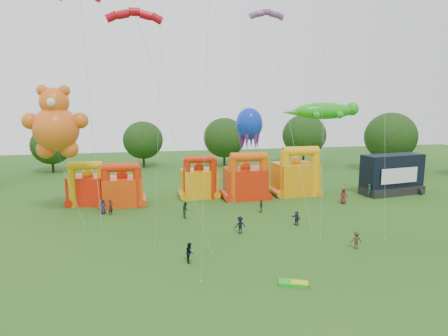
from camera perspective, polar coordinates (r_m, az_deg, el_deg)
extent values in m
plane|color=#1F5317|center=(27.88, 7.15, -18.36)|extent=(160.00, 160.00, 0.00)
cylinder|color=#352314|center=(79.75, 22.49, 0.88)|extent=(0.44, 0.44, 3.72)
ellipsoid|color=#1B3911|center=(79.24, 22.71, 4.13)|extent=(9.30, 9.30, 8.89)
cylinder|color=#352314|center=(82.87, 11.28, 1.67)|extent=(0.44, 0.44, 3.51)
ellipsoid|color=#1B3911|center=(82.40, 11.38, 4.63)|extent=(8.77, 8.78, 8.39)
cylinder|color=#352314|center=(79.68, 0.04, 1.47)|extent=(0.44, 0.44, 3.30)
ellipsoid|color=#1B3911|center=(79.20, 0.05, 4.36)|extent=(8.25, 8.25, 7.88)
cylinder|color=#352314|center=(80.05, -11.40, 1.24)|extent=(0.44, 0.44, 3.09)
ellipsoid|color=#1B3911|center=(79.59, -11.50, 3.93)|extent=(7.73, 7.72, 7.38)
cylinder|color=#352314|center=(79.06, -23.26, 0.45)|extent=(0.44, 0.44, 2.88)
ellipsoid|color=#1B3911|center=(78.62, -23.43, 2.98)|extent=(7.20, 7.20, 6.88)
cube|color=red|center=(53.62, -18.79, -2.97)|extent=(5.16, 4.52, 3.59)
cylinder|color=gold|center=(52.48, -20.87, -2.50)|extent=(0.97, 0.97, 5.13)
cylinder|color=gold|center=(52.02, -17.12, -2.39)|extent=(0.97, 0.97, 5.13)
cylinder|color=gold|center=(51.76, -19.16, 0.33)|extent=(3.93, 1.02, 1.02)
sphere|color=gold|center=(53.22, -18.91, -0.77)|extent=(1.40, 1.40, 1.40)
cube|color=#F0430D|center=(51.83, -14.26, -3.22)|extent=(4.92, 3.99, 3.51)
cylinder|color=red|center=(50.44, -16.50, -2.80)|extent=(1.06, 1.06, 5.01)
cylinder|color=red|center=(50.24, -12.22, -2.66)|extent=(1.06, 1.06, 5.01)
cylinder|color=red|center=(49.84, -14.49, 0.08)|extent=(4.29, 1.11, 1.11)
sphere|color=red|center=(51.42, -14.36, -0.98)|extent=(1.40, 1.40, 1.40)
cube|color=orange|center=(54.33, -3.61, -2.20)|extent=(4.82, 4.01, 3.77)
cylinder|color=red|center=(52.69, -5.31, -1.70)|extent=(0.99, 0.99, 5.39)
cylinder|color=red|center=(53.18, -1.56, -1.56)|extent=(0.99, 0.99, 5.39)
cylinder|color=red|center=(52.44, -3.46, 1.26)|extent=(3.99, 1.04, 1.04)
sphere|color=red|center=(53.92, -3.64, 0.07)|extent=(1.40, 1.40, 1.40)
cube|color=red|center=(53.75, 3.04, -2.17)|extent=(5.50, 4.45, 4.06)
cylinder|color=#E6520C|center=(51.60, 1.23, -1.67)|extent=(1.18, 1.18, 5.80)
cylinder|color=#E6520C|center=(52.67, 5.69, -1.48)|extent=(1.18, 1.18, 5.80)
cylinder|color=#E6520C|center=(51.61, 3.52, 1.59)|extent=(4.78, 1.24, 1.24)
sphere|color=#E6520C|center=(53.32, 3.07, 0.29)|extent=(1.40, 1.40, 1.40)
cube|color=orange|center=(56.71, 10.11, -1.50)|extent=(6.01, 5.00, 4.40)
cylinder|color=#FFA90D|center=(54.27, 8.62, -0.95)|extent=(1.23, 1.23, 6.29)
cylinder|color=#FFA90D|center=(55.92, 12.83, -0.77)|extent=(1.23, 1.23, 6.29)
cylinder|color=#FFA90D|center=(54.57, 10.86, 2.38)|extent=(5.00, 1.30, 1.30)
sphere|color=#FFA90D|center=(56.28, 10.18, 0.99)|extent=(1.40, 1.40, 1.40)
cube|color=black|center=(61.07, 22.82, -2.90)|extent=(9.35, 4.72, 1.10)
cube|color=black|center=(60.73, 22.89, -0.30)|extent=(9.28, 4.29, 4.46)
cube|color=white|center=(59.43, 23.78, -1.00)|extent=(6.09, 1.06, 2.10)
cylinder|color=black|center=(58.08, 20.64, -3.54)|extent=(0.30, 0.90, 0.90)
cylinder|color=black|center=(62.14, 26.23, -3.08)|extent=(0.30, 0.90, 0.90)
sphere|color=orange|center=(47.40, -22.86, 5.17)|extent=(4.89, 4.89, 4.89)
sphere|color=orange|center=(47.30, -23.09, 8.66)|extent=(3.11, 3.11, 3.11)
sphere|color=orange|center=(47.54, -24.52, 10.04)|extent=(1.22, 1.22, 1.22)
sphere|color=orange|center=(47.10, -21.85, 10.23)|extent=(1.22, 1.22, 1.22)
sphere|color=orange|center=(47.91, -25.94, 6.06)|extent=(1.78, 1.78, 1.78)
sphere|color=orange|center=(46.92, -19.85, 6.41)|extent=(1.78, 1.78, 1.78)
sphere|color=orange|center=(47.85, -24.12, 2.44)|extent=(2.00, 2.00, 2.00)
sphere|color=orange|center=(47.38, -21.23, 2.57)|extent=(2.00, 2.00, 2.00)
sphere|color=white|center=(45.83, -23.46, 8.62)|extent=(0.89, 0.89, 0.89)
ellipsoid|color=green|center=(59.62, 14.07, 7.92)|extent=(9.03, 2.82, 2.40)
sphere|color=green|center=(61.64, 17.82, 8.05)|extent=(1.94, 1.94, 1.94)
cone|color=green|center=(57.80, 9.92, 7.85)|extent=(3.53, 1.41, 1.41)
sphere|color=green|center=(61.67, 14.97, 7.45)|extent=(1.06, 1.06, 1.06)
sphere|color=green|center=(59.16, 16.20, 7.31)|extent=(1.06, 1.06, 1.06)
sphere|color=green|center=(60.19, 11.94, 7.52)|extent=(1.06, 1.06, 1.06)
sphere|color=green|center=(57.61, 13.06, 7.39)|extent=(1.06, 1.06, 1.06)
ellipsoid|color=#0C35BF|center=(57.80, 3.63, 6.32)|extent=(3.85, 3.85, 4.62)
cone|color=#591E8C|center=(58.30, 4.79, 4.25)|extent=(0.87, 0.87, 3.08)
cone|color=#591E8C|center=(59.17, 3.92, 4.34)|extent=(0.87, 0.87, 3.08)
cone|color=#591E8C|center=(58.85, 2.74, 4.32)|extent=(0.87, 0.87, 3.08)
cone|color=#591E8C|center=(57.65, 2.40, 4.21)|extent=(0.87, 0.87, 3.08)
cone|color=#591E8C|center=(56.76, 3.28, 4.12)|extent=(0.87, 0.87, 3.08)
cone|color=#591E8C|center=(57.09, 4.50, 4.13)|extent=(0.87, 0.87, 3.08)
cube|color=green|center=(30.15, 9.81, -15.91)|extent=(2.23, 1.68, 0.24)
cube|color=yellow|center=(29.98, 10.77, -15.80)|extent=(1.34, 1.01, 0.10)
imported|color=#23263B|center=(48.51, -16.90, -5.29)|extent=(0.99, 0.79, 1.76)
imported|color=#4E1716|center=(47.75, -15.89, -5.42)|extent=(0.77, 0.80, 1.84)
imported|color=#16381F|center=(45.19, -5.51, -5.96)|extent=(0.69, 0.89, 1.82)
imported|color=black|center=(39.84, 2.30, -8.14)|extent=(1.21, 0.81, 1.75)
imported|color=#41391A|center=(47.31, 5.33, -5.39)|extent=(0.76, 1.00, 1.58)
imported|color=#26253F|center=(43.08, 10.32, -7.07)|extent=(0.84, 1.48, 1.52)
imported|color=#5B1F1A|center=(53.14, 16.69, -3.87)|extent=(1.11, 0.89, 1.97)
imported|color=#1C472D|center=(57.36, 20.08, -3.11)|extent=(0.81, 0.77, 1.87)
imported|color=black|center=(33.32, -4.93, -11.93)|extent=(0.70, 0.86, 1.64)
imported|color=#3D2F18|center=(37.87, 18.37, -9.74)|extent=(1.11, 0.75, 1.59)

